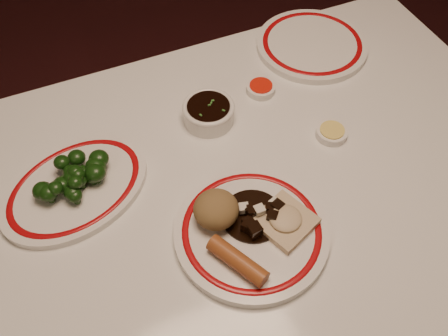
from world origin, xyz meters
TOP-DOWN VIEW (x-y plane):
  - ground at (0.00, 0.00)m, footprint 7.00×7.00m
  - dining_table at (0.00, 0.00)m, footprint 1.20×0.90m
  - main_plate at (-0.05, -0.07)m, footprint 0.28×0.28m
  - rice_mound at (-0.10, -0.03)m, footprint 0.08×0.08m
  - spring_roll at (-0.10, -0.12)m, footprint 0.08×0.11m
  - fried_wonton at (0.01, -0.08)m, footprint 0.12×0.12m
  - stirfry_heap at (-0.04, -0.06)m, footprint 0.11×0.11m
  - broccoli_plate at (-0.31, 0.14)m, footprint 0.35×0.32m
  - broccoli_pile at (-0.31, 0.15)m, footprint 0.15×0.11m
  - soy_bowl at (-0.02, 0.21)m, footprint 0.11×0.11m
  - sweet_sour_dish at (0.12, 0.25)m, footprint 0.06×0.06m
  - mustard_dish at (0.20, 0.07)m, footprint 0.06×0.06m
  - far_plate at (0.30, 0.33)m, footprint 0.33×0.33m

SIDE VIEW (x-z plane):
  - ground at x=0.00m, z-range 0.00..0.00m
  - dining_table at x=0.00m, z-range 0.28..1.03m
  - sweet_sour_dish at x=0.12m, z-range 0.75..0.77m
  - mustard_dish at x=0.20m, z-range 0.75..0.77m
  - broccoli_plate at x=-0.31m, z-range 0.75..0.77m
  - far_plate at x=0.30m, z-range 0.75..0.77m
  - main_plate at x=-0.05m, z-range 0.75..0.77m
  - soy_bowl at x=-0.02m, z-range 0.75..0.79m
  - stirfry_heap at x=-0.04m, z-range 0.76..0.79m
  - fried_wonton at x=0.01m, z-range 0.77..0.79m
  - spring_roll at x=-0.10m, z-range 0.77..0.80m
  - broccoli_pile at x=-0.31m, z-range 0.76..0.81m
  - rice_mound at x=-0.10m, z-range 0.77..0.83m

